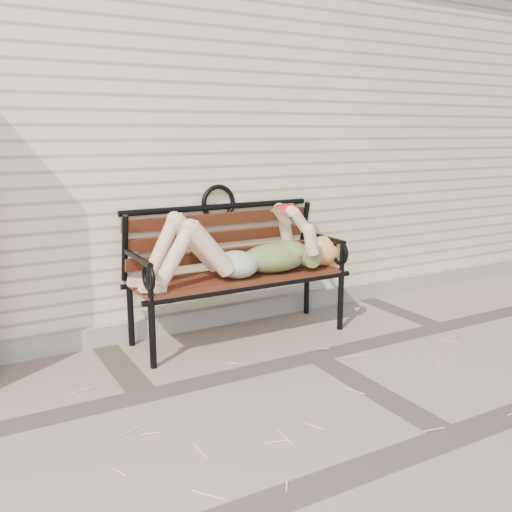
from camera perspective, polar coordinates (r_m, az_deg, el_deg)
ground at (r=4.13m, az=5.90°, el=-9.96°), size 80.00×80.00×0.00m
house_wall at (r=6.50m, az=-9.54°, el=11.62°), size 8.00×4.00×3.00m
foundation_strip at (r=4.88m, az=-0.69°, el=-5.42°), size 8.00×0.10×0.15m
garden_bench at (r=4.39m, az=-2.34°, el=0.32°), size 1.78×0.71×1.16m
reading_woman at (r=4.27m, az=-1.31°, el=0.50°), size 1.68×0.38×0.53m
straw_scatter at (r=3.50m, az=3.80°, el=-14.09°), size 2.92×1.63×0.01m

